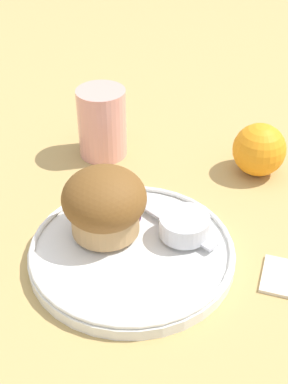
{
  "coord_description": "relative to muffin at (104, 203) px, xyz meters",
  "views": [
    {
      "loc": [
        0.15,
        -0.42,
        0.42
      ],
      "look_at": [
        -0.0,
        0.05,
        0.06
      ],
      "focal_mm": 50.0,
      "sensor_mm": 36.0,
      "label": 1
    }
  ],
  "objects": [
    {
      "name": "muffin",
      "position": [
        0.0,
        0.0,
        0.0
      ],
      "size": [
        0.1,
        0.1,
        0.08
      ],
      "color": "tan",
      "rests_on": "plate"
    },
    {
      "name": "cream_ramekin",
      "position": [
        0.09,
        0.02,
        -0.03
      ],
      "size": [
        0.06,
        0.06,
        0.02
      ],
      "color": "silver",
      "rests_on": "plate"
    },
    {
      "name": "butter_knife",
      "position": [
        0.05,
        0.04,
        -0.04
      ],
      "size": [
        0.15,
        0.09,
        0.0
      ],
      "rotation": [
        0.0,
        0.0,
        -0.48
      ],
      "color": "#B7B7BC",
      "rests_on": "plate"
    },
    {
      "name": "orange_fruit",
      "position": [
        0.15,
        0.2,
        -0.02
      ],
      "size": [
        0.07,
        0.07,
        0.07
      ],
      "color": "orange",
      "rests_on": "ground_plane"
    },
    {
      "name": "plate",
      "position": [
        0.03,
        -0.01,
        -0.05
      ],
      "size": [
        0.23,
        0.23,
        0.02
      ],
      "color": "white",
      "rests_on": "ground_plane"
    },
    {
      "name": "berry_pair",
      "position": [
        0.02,
        0.02,
        -0.03
      ],
      "size": [
        0.03,
        0.02,
        0.02
      ],
      "color": "#4C194C",
      "rests_on": "plate"
    },
    {
      "name": "juice_glass",
      "position": [
        -0.07,
        0.18,
        -0.01
      ],
      "size": [
        0.07,
        0.07,
        0.1
      ],
      "color": "#E5998C",
      "rests_on": "ground_plane"
    },
    {
      "name": "ground_plane",
      "position": [
        0.04,
        -0.02,
        -0.06
      ],
      "size": [
        3.0,
        3.0,
        0.0
      ],
      "primitive_type": "plane",
      "color": "tan"
    }
  ]
}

